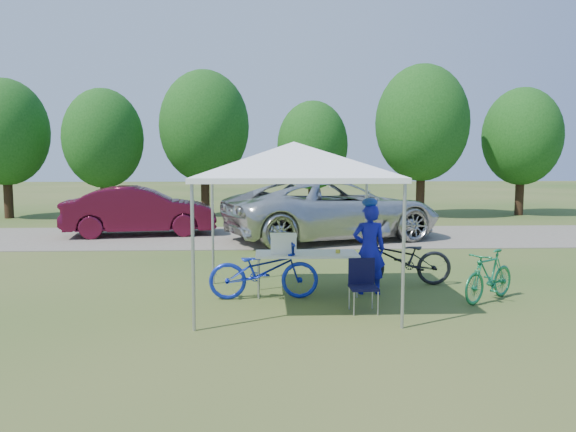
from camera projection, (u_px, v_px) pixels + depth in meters
name	position (u px, v px, depth m)	size (l,w,h in m)	color
ground	(294.00, 303.00, 9.57)	(100.00, 100.00, 0.00)	#2D5119
gravel_strip	(281.00, 237.00, 17.52)	(24.00, 5.00, 0.02)	gray
canopy	(294.00, 146.00, 9.30)	(4.53, 4.53, 3.00)	#A5A5AA
treeline	(269.00, 132.00, 23.16)	(24.89, 4.28, 6.30)	#382314
folding_table	(307.00, 255.00, 10.13)	(1.84, 0.77, 0.76)	white
folding_chair	(363.00, 281.00, 9.03)	(0.45, 0.46, 0.84)	black
cooler	(283.00, 243.00, 10.09)	(0.47, 0.32, 0.34)	white
ice_cream_cup	(338.00, 251.00, 10.09)	(0.08, 0.08, 0.06)	gold
cyclist	(369.00, 249.00, 10.12)	(0.60, 0.39, 1.64)	#1315A2
bike_blue	(264.00, 270.00, 9.80)	(0.67, 1.91, 1.00)	#1327AC
bike_green	(489.00, 276.00, 9.65)	(0.41, 1.47, 0.88)	#1C7E4A
bike_dark	(401.00, 259.00, 10.86)	(0.68, 1.95, 1.03)	black
minivan	(334.00, 209.00, 16.78)	(3.01, 6.52, 1.81)	silver
sedan	(140.00, 211.00, 17.79)	(1.64, 4.70, 1.55)	#500D22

